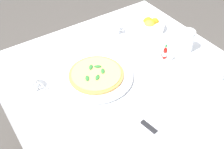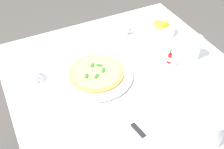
% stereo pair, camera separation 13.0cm
% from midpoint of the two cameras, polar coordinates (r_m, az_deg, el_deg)
% --- Properties ---
extents(dining_table, '(1.08, 1.08, 0.76)m').
position_cam_midpoint_polar(dining_table, '(1.41, 5.66, -5.05)').
color(dining_table, white).
rests_on(dining_table, ground_plane).
extents(pizza_plate, '(0.35, 0.35, 0.02)m').
position_cam_midpoint_polar(pizza_plate, '(1.31, -0.39, -0.16)').
color(pizza_plate, white).
rests_on(pizza_plate, dining_table).
extents(pizza, '(0.26, 0.26, 0.02)m').
position_cam_midpoint_polar(pizza, '(1.30, -0.40, 0.29)').
color(pizza, '#C68E47').
rests_on(pizza, pizza_plate).
extents(coffee_cup_left_edge, '(0.13, 0.13, 0.06)m').
position_cam_midpoint_polar(coffee_cup_left_edge, '(1.31, -13.74, -0.58)').
color(coffee_cup_left_edge, white).
rests_on(coffee_cup_left_edge, dining_table).
extents(coffee_cup_right_edge, '(0.13, 0.13, 0.07)m').
position_cam_midpoint_polar(coffee_cup_right_edge, '(1.57, 4.43, 9.18)').
color(coffee_cup_right_edge, white).
rests_on(coffee_cup_right_edge, dining_table).
extents(coffee_cup_back_corner, '(0.13, 0.13, 0.07)m').
position_cam_midpoint_polar(coffee_cup_back_corner, '(1.35, 23.76, -1.92)').
color(coffee_cup_back_corner, white).
rests_on(coffee_cup_back_corner, dining_table).
extents(water_glass_center_back, '(0.07, 0.07, 0.12)m').
position_cam_midpoint_polar(water_glass_center_back, '(1.47, 19.07, 4.98)').
color(water_glass_center_back, white).
rests_on(water_glass_center_back, dining_table).
extents(water_glass_near_right, '(0.08, 0.08, 0.13)m').
position_cam_midpoint_polar(water_glass_near_right, '(1.12, 23.42, -11.12)').
color(water_glass_near_right, white).
rests_on(water_glass_near_right, dining_table).
extents(napkin_folded, '(0.23, 0.15, 0.02)m').
position_cam_midpoint_polar(napkin_folded, '(1.09, 10.55, -13.63)').
color(napkin_folded, white).
rests_on(napkin_folded, dining_table).
extents(dinner_knife, '(0.20, 0.05, 0.01)m').
position_cam_midpoint_polar(dinner_knife, '(1.07, 10.75, -13.31)').
color(dinner_knife, silver).
rests_on(dinner_knife, napkin_folded).
extents(citrus_bowl, '(0.15, 0.15, 0.07)m').
position_cam_midpoint_polar(citrus_bowl, '(1.62, 12.43, 9.24)').
color(citrus_bowl, white).
rests_on(citrus_bowl, dining_table).
extents(hot_sauce_bottle, '(0.02, 0.02, 0.08)m').
position_cam_midpoint_polar(hot_sauce_bottle, '(1.41, 14.44, 3.33)').
color(hot_sauce_bottle, '#B7140F').
rests_on(hot_sauce_bottle, dining_table).
extents(salt_shaker, '(0.03, 0.03, 0.06)m').
position_cam_midpoint_polar(salt_shaker, '(1.41, 15.37, 2.49)').
color(salt_shaker, white).
rests_on(salt_shaker, dining_table).
extents(pepper_shaker, '(0.03, 0.03, 0.06)m').
position_cam_midpoint_polar(pepper_shaker, '(1.43, 13.40, 3.59)').
color(pepper_shaker, white).
rests_on(pepper_shaker, dining_table).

